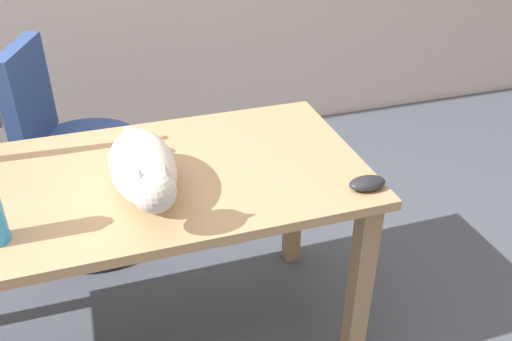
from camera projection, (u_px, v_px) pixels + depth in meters
The scene contains 4 objects.
desk at pixel (83, 212), 1.61m from camera, with size 1.69×0.70×0.70m.
office_chair at pixel (76, 166), 2.28m from camera, with size 0.50×0.48×0.90m.
cat at pixel (144, 168), 1.49m from camera, with size 0.19×0.61×0.20m.
computer_mouse at pixel (367, 183), 1.55m from camera, with size 0.11×0.06×0.04m, color #232328.
Camera 1 is at (0.08, -1.40, 1.56)m, focal length 38.37 mm.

